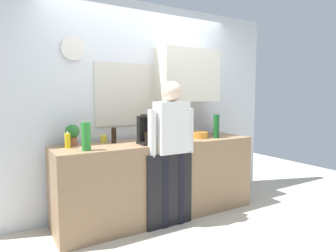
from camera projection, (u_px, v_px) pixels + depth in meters
The scene contains 15 objects.
ground_plane at pixel (171, 224), 3.34m from camera, with size 8.00×8.00×0.00m, color beige.
kitchen_counter at pixel (158, 179), 3.55m from camera, with size 2.41×0.64×0.91m, color #937251.
dishwasher_panel at pixel (170, 190), 3.25m from camera, with size 0.56×0.02×0.82m, color black.
back_wall_assembly at pixel (148, 102), 3.83m from camera, with size 4.01×0.42×2.60m.
coffee_maker at pixel (147, 131), 3.28m from camera, with size 0.20×0.20×0.33m.
bottle_amber_beer at pixel (215, 126), 4.15m from camera, with size 0.06×0.06×0.23m, color brown.
bottle_dark_sauce at pixel (114, 135), 3.33m from camera, with size 0.06×0.06×0.18m, color black.
bottle_green_wine at pixel (216, 126), 3.75m from camera, with size 0.07×0.07×0.30m, color #195923.
bottle_clear_soda at pixel (86, 136), 2.88m from camera, with size 0.09×0.09×0.28m, color #2D8C33.
bottle_red_vinegar at pixel (216, 127), 4.01m from camera, with size 0.06×0.06×0.22m, color maroon.
cup_yellow_cup at pixel (104, 139), 3.39m from camera, with size 0.07×0.07×0.09m, color yellow.
mixing_bowl at pixel (200, 135), 3.77m from camera, with size 0.22×0.22×0.08m, color orange.
potted_plant at pixel (72, 133), 3.17m from camera, with size 0.15×0.15×0.23m.
dish_soap at pixel (68, 140), 3.03m from camera, with size 0.06×0.06×0.18m.
person_at_sink at pixel (171, 141), 3.24m from camera, with size 0.57×0.22×1.60m.
Camera 1 is at (-1.68, -2.73, 1.44)m, focal length 31.67 mm.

